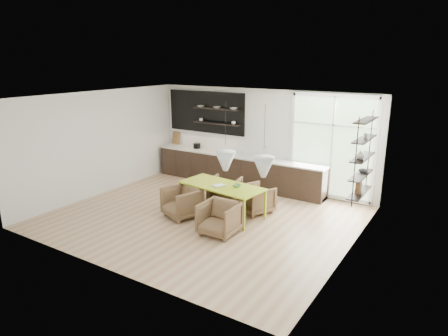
% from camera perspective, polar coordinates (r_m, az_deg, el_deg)
% --- Properties ---
extents(room, '(7.02, 6.01, 2.91)m').
position_cam_1_polar(room, '(9.99, 3.29, 2.16)').
color(room, tan).
rests_on(room, ground).
extents(kitchen_run, '(5.54, 0.69, 2.75)m').
position_cam_1_polar(kitchen_run, '(12.16, 1.64, 0.40)').
color(kitchen_run, black).
rests_on(kitchen_run, ground).
extents(right_shelving, '(0.26, 1.22, 1.90)m').
position_cam_1_polar(right_shelving, '(9.05, 19.12, 1.14)').
color(right_shelving, black).
rests_on(right_shelving, ground).
extents(dining_table, '(2.20, 1.19, 0.77)m').
position_cam_1_polar(dining_table, '(9.74, -0.36, -2.74)').
color(dining_table, '#9BB41E').
rests_on(dining_table, ground).
extents(armchair_back_left, '(0.88, 0.90, 0.71)m').
position_cam_1_polar(armchair_back_left, '(10.65, 0.12, -3.17)').
color(armchair_back_left, brown).
rests_on(armchair_back_left, ground).
extents(armchair_back_right, '(1.00, 1.01, 0.70)m').
position_cam_1_polar(armchair_back_right, '(10.05, 4.61, -4.40)').
color(armchair_back_right, brown).
rests_on(armchair_back_right, ground).
extents(armchair_front_left, '(1.02, 1.03, 0.74)m').
position_cam_1_polar(armchair_front_left, '(9.78, -6.03, -4.90)').
color(armchair_front_left, brown).
rests_on(armchair_front_left, ground).
extents(armchair_front_right, '(0.80, 0.82, 0.73)m').
position_cam_1_polar(armchair_front_right, '(8.80, -0.70, -7.22)').
color(armchair_front_right, brown).
rests_on(armchair_front_right, ground).
extents(wire_stool, '(0.30, 0.30, 0.38)m').
position_cam_1_polar(wire_stool, '(10.80, -5.39, -3.57)').
color(wire_stool, black).
rests_on(wire_stool, ground).
extents(table_book, '(0.31, 0.35, 0.03)m').
position_cam_1_polar(table_book, '(9.72, -1.03, -2.37)').
color(table_book, white).
rests_on(table_book, dining_table).
extents(table_bowl, '(0.20, 0.20, 0.06)m').
position_cam_1_polar(table_bowl, '(9.58, 1.84, -2.55)').
color(table_bowl, '#588551').
rests_on(table_bowl, dining_table).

